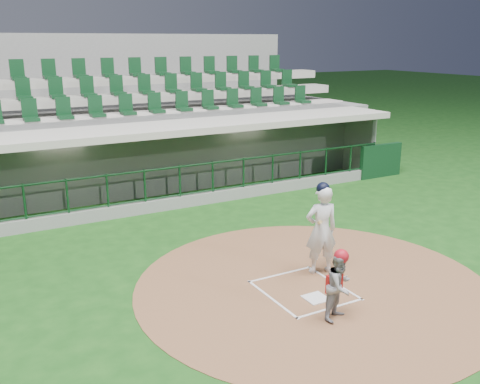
# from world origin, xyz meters

# --- Properties ---
(ground) EXTENTS (120.00, 120.00, 0.00)m
(ground) POSITION_xyz_m (0.00, 0.00, 0.00)
(ground) COLOR #144012
(ground) RESTS_ON ground
(dirt_circle) EXTENTS (7.20, 7.20, 0.01)m
(dirt_circle) POSITION_xyz_m (0.30, -0.20, 0.01)
(dirt_circle) COLOR brown
(dirt_circle) RESTS_ON ground
(home_plate) EXTENTS (0.43, 0.43, 0.02)m
(home_plate) POSITION_xyz_m (0.00, -0.70, 0.02)
(home_plate) COLOR silver
(home_plate) RESTS_ON dirt_circle
(batter_box_chalk) EXTENTS (1.55, 1.80, 0.01)m
(batter_box_chalk) POSITION_xyz_m (0.00, -0.30, 0.02)
(batter_box_chalk) COLOR white
(batter_box_chalk) RESTS_ON ground
(dugout_structure) EXTENTS (16.40, 3.70, 3.00)m
(dugout_structure) POSITION_xyz_m (0.08, 7.84, 0.96)
(dugout_structure) COLOR slate
(dugout_structure) RESTS_ON ground
(seating_deck) EXTENTS (17.00, 6.72, 5.15)m
(seating_deck) POSITION_xyz_m (0.00, 10.91, 1.42)
(seating_deck) COLOR slate
(seating_deck) RESTS_ON ground
(batter) EXTENTS (0.93, 0.95, 1.99)m
(batter) POSITION_xyz_m (0.81, 0.26, 1.00)
(batter) COLOR silver
(batter) RESTS_ON dirt_circle
(catcher) EXTENTS (0.73, 0.66, 1.31)m
(catcher) POSITION_xyz_m (-0.10, -1.48, 0.65)
(catcher) COLOR gray
(catcher) RESTS_ON dirt_circle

